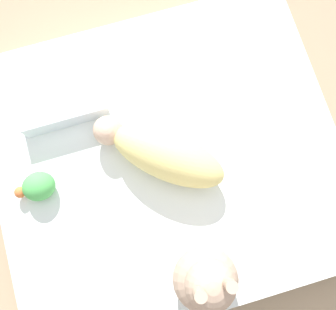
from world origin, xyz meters
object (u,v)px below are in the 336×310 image
(turtle_plush, at_px, (38,187))
(bunny_plush, at_px, (207,281))
(swaddled_baby, at_px, (163,153))
(pillow, at_px, (57,85))

(turtle_plush, bearing_deg, bunny_plush, 135.84)
(swaddled_baby, xyz_separation_m, bunny_plush, (-0.01, 0.42, 0.07))
(swaddled_baby, relative_size, turtle_plush, 3.03)
(swaddled_baby, distance_m, pillow, 0.46)
(swaddled_baby, bearing_deg, bunny_plush, 131.14)
(pillow, xyz_separation_m, turtle_plush, (0.15, 0.34, 0.00))
(swaddled_baby, bearing_deg, turtle_plush, 37.44)
(swaddled_baby, height_order, turtle_plush, swaddled_baby)
(pillow, bearing_deg, swaddled_baby, 129.62)
(pillow, height_order, turtle_plush, turtle_plush)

